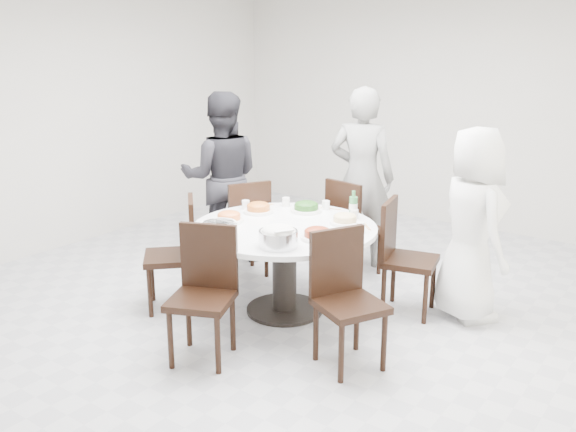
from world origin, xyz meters
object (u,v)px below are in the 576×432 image
Objects in this scene: beverage_bottle at (353,205)px; chair_sw at (170,254)px; rice_bowl at (278,239)px; diner_right at (472,225)px; chair_nw at (243,227)px; chair_n at (355,227)px; chair_ne at (410,258)px; soup_bowl at (219,228)px; chair_s at (201,297)px; diner_middle at (362,177)px; dining_table at (284,269)px; chair_se at (350,302)px; diner_left at (222,177)px.

chair_sw is at bearing -138.67° from beverage_bottle.
diner_right is at bearing 52.26° from rice_bowl.
rice_bowl is at bearing 77.38° from chair_nw.
chair_n is 0.61× the size of diner_right.
chair_sw is 1.59m from beverage_bottle.
chair_ne is 0.95m from chair_n.
beverage_bottle is (0.63, 0.99, 0.07)m from soup_bowl.
chair_nw is 3.33× the size of soup_bowl.
diner_middle is (-0.10, 2.40, 0.42)m from chair_s.
chair_ne and chair_sw have the same top height.
chair_nw is 1.00× the size of chair_sw.
diner_middle is 6.25× the size of soup_bowl.
chair_ne is (0.84, 0.59, 0.10)m from dining_table.
diner_left reaches higher than chair_se.
chair_ne is 4.02× the size of beverage_bottle.
dining_table is 0.69m from rice_bowl.
chair_sw reaches higher than soup_bowl.
diner_right reaches higher than chair_nw.
diner_middle is 0.98m from beverage_bottle.
dining_table is at bearing -122.76° from beverage_bottle.
chair_sw is 0.61× the size of diner_right.
diner_middle is at bearing 16.32° from diner_right.
dining_table is at bearing 75.70° from chair_sw.
beverage_bottle reaches higher than chair_n.
rice_bowl is at bearing 39.73° from chair_s.
beverage_bottle is (0.30, -0.58, 0.39)m from chair_n.
chair_sw is at bearing 118.48° from chair_se.
chair_s is (0.85, -1.45, 0.00)m from chair_nw.
chair_se is 3.34× the size of rice_bowl.
dining_table is at bearing 111.04° from diner_left.
chair_s is 2.21m from diner_right.
soup_bowl is (-0.29, -0.47, 0.42)m from dining_table.
chair_n is 1.08m from chair_nw.
chair_sw is 1.00× the size of chair_se.
chair_ne reaches higher than rice_bowl.
chair_sw is at bearing 53.96° from diner_middle.
dining_table is 1.58m from diner_left.
chair_s is at bearing -89.38° from dining_table.
dining_table is 5.25× the size of soup_bowl.
diner_left reaches higher than chair_n.
diner_left is at bearing 156.95° from chair_sw.
diner_left reaches higher than soup_bowl.
chair_s is at bearing 87.41° from diner_left.
dining_table is at bearing 98.38° from chair_n.
beverage_bottle is (0.06, 0.98, 0.06)m from rice_bowl.
dining_table is 1.00m from chair_s.
diner_left reaches higher than beverage_bottle.
rice_bowl is at bearing 86.14° from diner_middle.
rice_bowl is (-0.98, -1.26, 0.03)m from diner_right.
rice_bowl is at bearing 138.44° from chair_ne.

